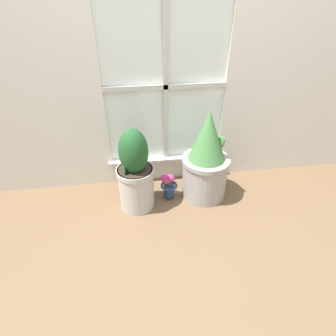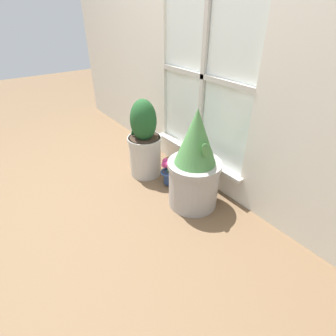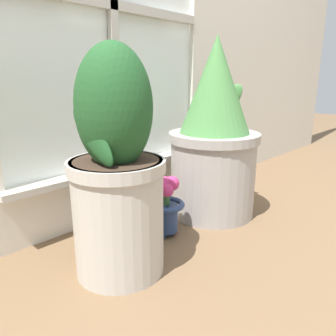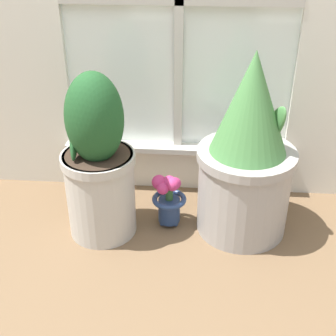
% 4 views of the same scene
% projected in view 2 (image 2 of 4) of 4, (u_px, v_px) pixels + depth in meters
% --- Properties ---
extents(ground_plane, '(10.00, 10.00, 0.00)m').
position_uv_depth(ground_plane, '(130.00, 202.00, 2.02)').
color(ground_plane, brown).
extents(wall_with_window, '(4.40, 0.10, 2.50)m').
position_uv_depth(wall_with_window, '(209.00, 9.00, 1.70)').
color(wall_with_window, silver).
rests_on(wall_with_window, ground_plane).
extents(potted_plant_left, '(0.29, 0.29, 0.68)m').
position_uv_depth(potted_plant_left, '(144.00, 142.00, 2.22)').
color(potted_plant_left, '#B7B2A8').
rests_on(potted_plant_left, ground_plane).
extents(potted_plant_right, '(0.39, 0.39, 0.75)m').
position_uv_depth(potted_plant_right, '(195.00, 165.00, 1.85)').
color(potted_plant_right, '#9E9993').
rests_on(potted_plant_right, ground_plane).
extents(flower_vase, '(0.14, 0.14, 0.24)m').
position_uv_depth(flower_vase, '(169.00, 171.00, 2.16)').
color(flower_vase, navy).
rests_on(flower_vase, ground_plane).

